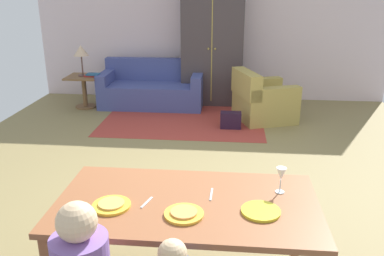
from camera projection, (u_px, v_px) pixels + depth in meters
name	position (u px, v px, depth m)	size (l,w,h in m)	color
ground_plane	(195.00, 167.00, 5.05)	(6.61, 6.48, 0.02)	olive
back_wall	(211.00, 27.00, 7.68)	(6.61, 0.10, 2.70)	silver
dining_table	(187.00, 210.00, 2.74)	(1.74, 0.93, 0.76)	#935633
plate_near_man	(111.00, 205.00, 2.64)	(0.25, 0.25, 0.02)	yellow
pizza_near_man	(111.00, 203.00, 2.64)	(0.17, 0.17, 0.01)	#E0A950
plate_near_child	(184.00, 214.00, 2.55)	(0.25, 0.25, 0.02)	yellow
pizza_near_child	(184.00, 212.00, 2.54)	(0.17, 0.17, 0.01)	#DF964B
plate_near_woman	(261.00, 211.00, 2.58)	(0.25, 0.25, 0.02)	yellow
wine_glass	(281.00, 175.00, 2.79)	(0.07, 0.07, 0.19)	silver
fork	(147.00, 202.00, 2.69)	(0.02, 0.15, 0.01)	silver
knife	(211.00, 194.00, 2.80)	(0.01, 0.17, 0.01)	silver
area_rug	(183.00, 120.00, 6.71)	(2.60, 1.80, 0.01)	#9E362D
couch	(153.00, 89.00, 7.48)	(1.84, 0.86, 0.82)	#414B8A
armchair	(262.00, 101.00, 6.67)	(1.10, 1.09, 0.82)	#AD964A
armoire	(213.00, 46.00, 7.41)	(1.10, 0.59, 2.10)	#42383A
side_table	(84.00, 87.00, 7.32)	(0.56, 0.56, 0.58)	brown
table_lamp	(81.00, 52.00, 7.11)	(0.26, 0.26, 0.54)	brown
book_lower	(91.00, 76.00, 7.21)	(0.22, 0.16, 0.03)	maroon
book_upper	(93.00, 74.00, 7.18)	(0.22, 0.16, 0.03)	#245880
handbag	(231.00, 120.00, 6.32)	(0.32, 0.16, 0.26)	black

